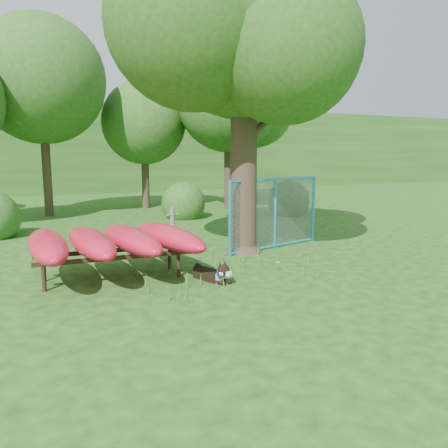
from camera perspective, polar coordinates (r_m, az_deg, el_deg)
name	(u,v)px	position (r m, az deg, el deg)	size (l,w,h in m)	color
ground	(239,279)	(9.31, 2.04, -7.24)	(80.00, 80.00, 0.00)	#16440D
oak_tree	(242,25)	(12.08, 2.41, 24.54)	(7.13, 6.28, 8.75)	#32271B
wooden_post	(172,230)	(11.44, -6.75, -0.78)	(0.35, 0.13, 1.26)	#6A5E4F
kayak_rack	(111,241)	(9.43, -14.50, -2.17)	(3.43, 3.26, 1.07)	black
husky_dog	(213,273)	(9.12, -1.39, -6.47)	(0.56, 1.06, 0.48)	black
fence_section	(275,213)	(12.29, 6.69, 1.42)	(3.30, 0.89, 3.29)	#299AC0
wildflower_clump	(278,263)	(10.08, 7.04, -5.08)	(0.09, 0.09, 0.20)	#4A7F29
bg_tree_b	(41,80)	(20.19, -22.79, 16.94)	(5.20, 5.20, 8.22)	#32271B
bg_tree_c	(144,123)	(21.72, -10.42, 12.89)	(4.00, 4.00, 6.12)	#32271B
bg_tree_d	(228,101)	(21.15, 0.53, 15.80)	(4.80, 4.80, 7.50)	#32271B
bg_tree_e	(253,107)	(25.18, 3.84, 15.04)	(4.60, 4.60, 7.55)	#32271B
shrub_right	(288,215)	(19.31, 8.39, 1.22)	(1.80, 1.80, 1.80)	#25531A
shrub_mid	(184,218)	(18.19, -5.30, 0.79)	(1.80, 1.80, 1.80)	#25531A
wooded_hillside	(75,149)	(36.17, -18.88, 9.23)	(80.00, 12.00, 6.00)	#25531A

